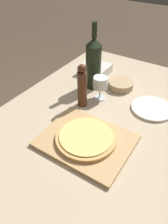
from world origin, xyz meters
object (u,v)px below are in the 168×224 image
object	(u,v)px
wine_bottle	(93,63)
pepper_mill	(82,87)
small_bowl	(121,84)
pizza	(86,137)
wine_glass	(100,84)

from	to	relation	value
wine_bottle	pepper_mill	xyz separation A→B (m)	(0.05, -0.19, -0.04)
wine_bottle	small_bowl	world-z (taller)	wine_bottle
pizza	wine_glass	distance (m)	0.35
wine_bottle	pizza	bearing A→B (deg)	-62.55
pepper_mill	wine_glass	distance (m)	0.12
pizza	wine_bottle	distance (m)	0.48
pizza	pepper_mill	xyz separation A→B (m)	(-0.17, 0.22, 0.08)
pepper_mill	pizza	bearing A→B (deg)	-53.34
wine_bottle	pepper_mill	world-z (taller)	wine_bottle
wine_bottle	pepper_mill	distance (m)	0.20
wine_bottle	wine_glass	xyz separation A→B (m)	(0.10, -0.09, -0.06)
wine_bottle	small_bowl	size ratio (longest dim) A/B	2.50
wine_bottle	pepper_mill	size ratio (longest dim) A/B	1.58
pizza	small_bowl	distance (m)	0.50
pepper_mill	wine_glass	size ratio (longest dim) A/B	1.80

